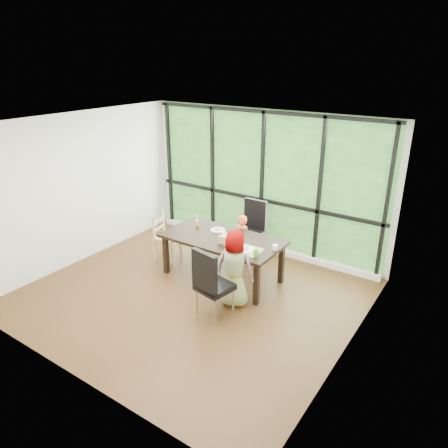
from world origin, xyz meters
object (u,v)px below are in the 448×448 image
(plate_near, at_px, (246,250))
(chair_interior_leather, at_px, (215,282))
(plate_far, at_px, (218,230))
(tissue_box, at_px, (224,239))
(chair_window_leather, at_px, (250,230))
(child_older, at_px, (234,268))
(orange_cup, at_px, (197,223))
(chair_end_beech, at_px, (167,237))
(white_mug, at_px, (275,247))
(dining_table, at_px, (222,258))
(child_toddler, at_px, (242,240))
(green_cup, at_px, (256,253))

(plate_near, bearing_deg, chair_interior_leather, -93.24)
(plate_far, distance_m, tissue_box, 0.53)
(chair_window_leather, bearing_deg, child_older, -68.33)
(plate_far, bearing_deg, plate_near, -26.31)
(plate_far, xyz_separation_m, orange_cup, (-0.44, -0.02, 0.05))
(chair_interior_leather, xyz_separation_m, chair_end_beech, (-1.79, 1.00, -0.09))
(chair_end_beech, xyz_separation_m, plate_far, (1.01, 0.19, 0.31))
(plate_near, bearing_deg, tissue_box, 175.02)
(plate_far, relative_size, white_mug, 3.17)
(white_mug, bearing_deg, plate_far, 173.73)
(child_older, xyz_separation_m, plate_far, (-0.84, 0.78, 0.15))
(chair_window_leather, xyz_separation_m, orange_cup, (-0.63, -0.80, 0.26))
(dining_table, bearing_deg, plate_near, -18.81)
(dining_table, relative_size, orange_cup, 19.05)
(child_toddler, relative_size, child_older, 0.78)
(plate_far, distance_m, white_mug, 1.19)
(dining_table, bearing_deg, orange_cup, 164.37)
(chair_interior_leather, distance_m, orange_cup, 1.71)
(orange_cup, bearing_deg, plate_near, -17.12)
(child_older, relative_size, green_cup, 9.61)
(white_mug, height_order, tissue_box, tissue_box)
(chair_interior_leather, relative_size, green_cup, 8.55)
(orange_cup, bearing_deg, tissue_box, -23.12)
(dining_table, distance_m, plate_far, 0.50)
(plate_far, xyz_separation_m, plate_near, (0.82, -0.41, 0.00))
(child_toddler, bearing_deg, tissue_box, -67.94)
(chair_window_leather, bearing_deg, white_mug, -43.21)
(plate_near, xyz_separation_m, white_mug, (0.36, 0.28, 0.03))
(dining_table, relative_size, chair_interior_leather, 1.87)
(dining_table, xyz_separation_m, chair_window_leather, (-0.05, 0.99, 0.17))
(chair_window_leather, bearing_deg, plate_near, -62.71)
(chair_window_leather, bearing_deg, chair_interior_leather, -74.18)
(chair_window_leather, relative_size, white_mug, 13.52)
(orange_cup, bearing_deg, white_mug, -3.93)
(chair_end_beech, height_order, orange_cup, chair_end_beech)
(dining_table, bearing_deg, child_toddler, 90.00)
(chair_interior_leather, bearing_deg, plate_near, -82.68)
(plate_near, xyz_separation_m, green_cup, (0.23, -0.11, 0.06))
(chair_window_leather, xyz_separation_m, white_mug, (1.00, -0.91, 0.25))
(chair_window_leather, bearing_deg, tissue_box, -81.26)
(orange_cup, height_order, tissue_box, tissue_box)
(chair_window_leather, distance_m, plate_near, 1.36)
(chair_window_leather, relative_size, child_toddler, 1.15)
(plate_near, bearing_deg, child_toddler, 125.59)
(chair_end_beech, height_order, plate_far, chair_end_beech)
(chair_end_beech, bearing_deg, plate_far, -91.60)
(child_toddler, relative_size, green_cup, 7.46)
(chair_end_beech, relative_size, child_older, 0.74)
(dining_table, xyz_separation_m, tissue_box, (0.14, -0.16, 0.44))
(chair_window_leather, height_order, plate_far, chair_window_leather)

